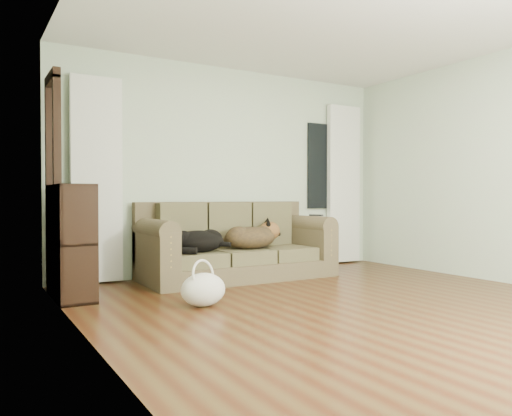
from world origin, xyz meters
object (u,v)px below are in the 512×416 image
sofa (238,240)px  dog_black_lab (195,240)px  dog_shepherd (252,237)px  bookshelf (71,245)px  tote_bag (203,288)px

sofa → dog_black_lab: 0.59m
sofa → dog_shepherd: size_ratio=3.45×
dog_black_lab → bookshelf: size_ratio=0.55×
sofa → dog_black_lab: bearing=-171.8°
dog_shepherd → sofa: bearing=-12.5°
sofa → bookshelf: bearing=-173.5°
sofa → dog_shepherd: (0.16, -0.05, 0.04)m
tote_bag → bookshelf: size_ratio=0.37×
sofa → tote_bag: (-0.98, -1.18, -0.29)m
sofa → tote_bag: 1.57m
sofa → bookshelf: size_ratio=2.10×
sofa → bookshelf: (-1.91, -0.22, 0.05)m
dog_black_lab → tote_bag: 1.21m
tote_bag → bookshelf: bookshelf is taller
sofa → dog_black_lab: size_ratio=3.84×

